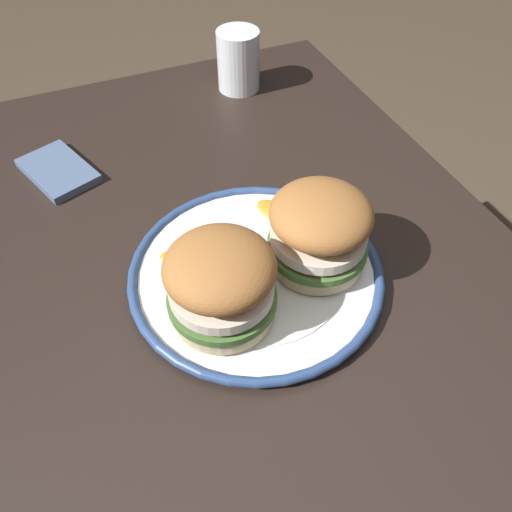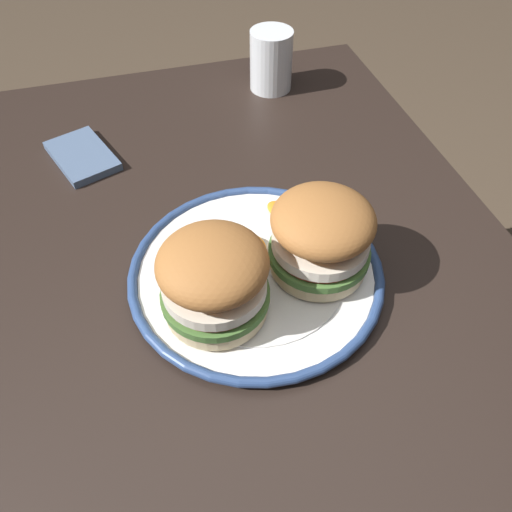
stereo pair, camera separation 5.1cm
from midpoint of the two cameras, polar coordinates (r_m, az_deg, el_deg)
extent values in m
cube|color=black|center=(0.59, -1.29, -9.25)|extent=(1.21, 0.80, 0.03)
cube|color=black|center=(1.28, 7.54, 5.39)|extent=(0.06, 0.06, 0.69)
cube|color=black|center=(1.24, -23.23, -0.83)|extent=(0.06, 0.06, 0.69)
cylinder|color=white|center=(0.62, 2.33, -2.20)|extent=(0.28, 0.28, 0.01)
torus|color=navy|center=(0.62, 2.35, -1.84)|extent=(0.31, 0.31, 0.01)
cylinder|color=white|center=(0.62, 2.35, -1.78)|extent=(0.22, 0.22, 0.00)
cylinder|color=beige|center=(0.62, 9.23, -0.48)|extent=(0.12, 0.12, 0.02)
cylinder|color=#477033|center=(0.61, 9.39, 0.39)|extent=(0.12, 0.12, 0.01)
cylinder|color=#BC3828|center=(0.60, 9.48, 0.91)|extent=(0.11, 0.11, 0.01)
cylinder|color=silver|center=(0.60, 9.60, 1.56)|extent=(0.11, 0.11, 0.01)
ellipsoid|color=#A36633|center=(0.57, 10.01, 3.83)|extent=(0.14, 0.14, 0.05)
cylinder|color=beige|center=(0.57, -2.15, -5.30)|extent=(0.12, 0.12, 0.02)
cylinder|color=#477033|center=(0.56, -2.19, -4.45)|extent=(0.12, 0.12, 0.01)
cylinder|color=#BC3828|center=(0.55, -2.21, -3.94)|extent=(0.11, 0.11, 0.01)
cylinder|color=silver|center=(0.55, -2.24, -3.30)|extent=(0.11, 0.11, 0.01)
ellipsoid|color=#A36633|center=(0.52, -2.35, -1.03)|extent=(0.12, 0.12, 0.05)
torus|color=orange|center=(0.63, 0.87, 0.58)|extent=(0.08, 0.08, 0.01)
cylinder|color=#F4E5C6|center=(0.63, 0.87, 0.39)|extent=(0.03, 0.03, 0.00)
ellipsoid|color=orange|center=(0.63, -4.57, 0.98)|extent=(0.04, 0.08, 0.01)
ellipsoid|color=orange|center=(0.68, 5.32, 4.70)|extent=(0.06, 0.05, 0.01)
cylinder|color=white|center=(0.95, 3.32, 20.77)|extent=(0.07, 0.07, 0.10)
cylinder|color=silver|center=(0.96, 3.24, 19.28)|extent=(0.07, 0.07, 0.05)
cube|color=slate|center=(0.83, -17.03, 10.49)|extent=(0.14, 0.11, 0.01)
camera|label=1|loc=(0.03, -87.56, 2.71)|focal=36.10mm
camera|label=2|loc=(0.03, 92.44, -2.71)|focal=36.10mm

